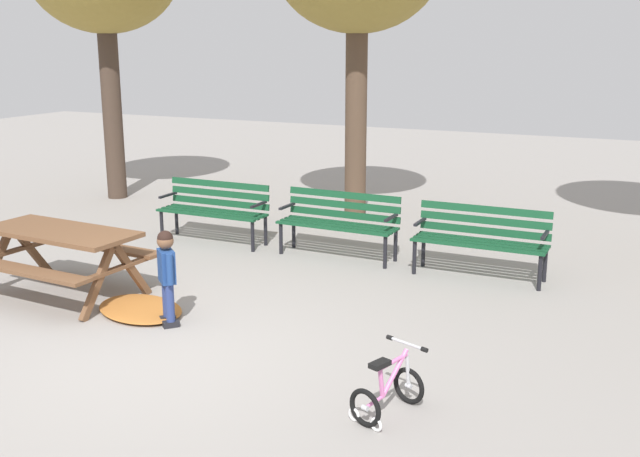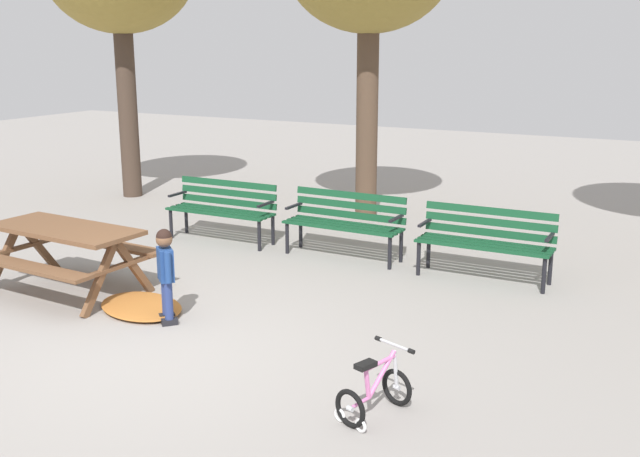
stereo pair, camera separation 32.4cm
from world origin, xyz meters
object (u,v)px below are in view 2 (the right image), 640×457
Objects in this scene: picnic_table at (66,242)px; kids_bicycle at (374,392)px; park_bench_left at (346,219)px; child_standing at (166,269)px; park_bench_far_left at (223,205)px; park_bench_right at (486,237)px.

picnic_table is 4.41m from kids_bicycle.
picnic_table is 2.99× the size of kids_bicycle.
park_bench_left is 4.40m from kids_bicycle.
park_bench_far_left is at bearing 114.34° from child_standing.
park_bench_left is at bearing 177.56° from park_bench_right.
child_standing is 1.56× the size of kids_bicycle.
park_bench_right is at bearing 49.92° from child_standing.
park_bench_far_left is at bearing -178.43° from park_bench_left.
picnic_table is 4.88m from park_bench_right.
picnic_table is 1.62m from child_standing.
park_bench_right is 3.83m from child_standing.
child_standing is (-0.57, -3.01, 0.06)m from park_bench_left.
kids_bicycle is (3.99, -3.81, -0.31)m from park_bench_far_left.
park_bench_right is at bearing 33.57° from picnic_table.
park_bench_far_left is at bearing 136.34° from kids_bicycle.
park_bench_left reaches higher than picnic_table.
park_bench_right reaches higher than kids_bicycle.
park_bench_right is (4.06, 2.70, -0.08)m from picnic_table.
park_bench_right is at bearing 92.93° from kids_bicycle.
park_bench_far_left is 5.53m from kids_bicycle.
park_bench_far_left and park_bench_left have the same top height.
park_bench_far_left is 1.00× the size of park_bench_right.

